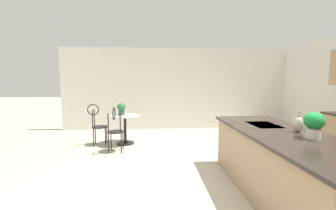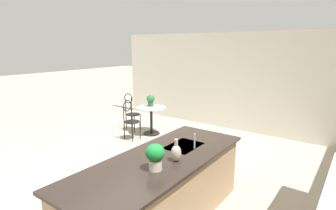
{
  "view_description": "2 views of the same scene",
  "coord_description": "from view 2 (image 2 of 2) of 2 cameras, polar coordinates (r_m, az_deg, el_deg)",
  "views": [
    {
      "loc": [
        2.99,
        -0.87,
        1.59
      ],
      "look_at": [
        -0.99,
        -0.62,
        1.16
      ],
      "focal_mm": 23.06,
      "sensor_mm": 36.0,
      "label": 1
    },
    {
      "loc": [
        2.88,
        2.85,
        2.34
      ],
      "look_at": [
        -1.4,
        -0.27,
        1.17
      ],
      "focal_mm": 28.95,
      "sensor_mm": 36.0,
      "label": 2
    }
  ],
  "objects": [
    {
      "name": "vase_on_counter",
      "position": [
        3.44,
        1.71,
        -9.99
      ],
      "size": [
        0.13,
        0.13,
        0.29
      ],
      "color": "#BCB29E",
      "rests_on": "kitchen_island"
    },
    {
      "name": "bistro_table",
      "position": [
        7.25,
        -3.53,
        -2.73
      ],
      "size": [
        0.8,
        0.8,
        0.74
      ],
      "color": "black",
      "rests_on": "ground"
    },
    {
      "name": "potted_plant_on_table",
      "position": [
        7.28,
        -3.68,
        1.11
      ],
      "size": [
        0.22,
        0.22,
        0.3
      ],
      "color": "#385147",
      "rests_on": "bistro_table"
    },
    {
      "name": "ground_plane",
      "position": [
        4.68,
        -7.82,
        -17.72
      ],
      "size": [
        40.0,
        40.0,
        0.0
      ],
      "primitive_type": "plane",
      "color": "#B2A893"
    },
    {
      "name": "kitchen_island",
      "position": [
        3.77,
        -1.52,
        -17.48
      ],
      "size": [
        2.8,
        1.06,
        0.92
      ],
      "color": "tan",
      "rests_on": "ground"
    },
    {
      "name": "chair_near_window",
      "position": [
        7.62,
        -7.72,
        -1.09
      ],
      "size": [
        0.42,
        0.5,
        1.04
      ],
      "color": "black",
      "rests_on": "ground"
    },
    {
      "name": "chair_by_island",
      "position": [
        6.82,
        -7.95,
        -2.7
      ],
      "size": [
        0.48,
        0.38,
        1.04
      ],
      "color": "black",
      "rests_on": "ground"
    },
    {
      "name": "wall_left_window",
      "position": [
        7.75,
        14.28,
        4.71
      ],
      "size": [
        0.12,
        7.8,
        2.7
      ],
      "primitive_type": "cube",
      "color": "silver",
      "rests_on": "ground"
    },
    {
      "name": "potted_plant_counter_near",
      "position": [
        3.18,
        -2.7,
        -10.53
      ],
      "size": [
        0.22,
        0.22,
        0.32
      ],
      "color": "beige",
      "rests_on": "kitchen_island"
    },
    {
      "name": "sink_faucet",
      "position": [
        3.85,
        5.61,
        -7.56
      ],
      "size": [
        0.02,
        0.02,
        0.22
      ],
      "primitive_type": "cylinder",
      "color": "#B2B5BA",
      "rests_on": "kitchen_island"
    }
  ]
}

